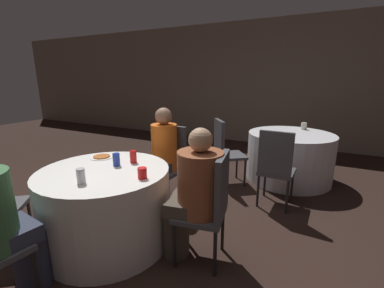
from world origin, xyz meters
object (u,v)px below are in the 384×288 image
at_px(person_orange_shirt, 161,159).
at_px(soda_can_red, 133,157).
at_px(chair_far_south, 276,163).
at_px(person_floral_shirt, 193,194).
at_px(chair_near_north, 170,158).
at_px(soda_can_silver, 81,176).
at_px(pizza_plate_near, 102,157).
at_px(soda_can_blue, 116,160).
at_px(chair_far_southwest, 224,147).
at_px(chair_near_east, 212,201).
at_px(table_near, 107,206).
at_px(table_far, 289,157).

distance_m(person_orange_shirt, soda_can_red, 0.59).
distance_m(chair_far_south, person_floral_shirt, 1.33).
bearing_deg(chair_near_north, person_floral_shirt, 135.99).
distance_m(soda_can_silver, soda_can_red, 0.59).
relative_size(chair_near_north, person_orange_shirt, 0.80).
distance_m(pizza_plate_near, soda_can_red, 0.41).
xyz_separation_m(person_floral_shirt, soda_can_blue, (-0.81, -0.01, 0.18)).
relative_size(chair_far_southwest, soda_can_silver, 7.90).
bearing_deg(chair_near_east, soda_can_red, 73.04).
relative_size(table_near, person_orange_shirt, 0.98).
relative_size(chair_far_south, soda_can_red, 7.90).
distance_m(person_floral_shirt, soda_can_red, 0.76).
bearing_deg(table_far, chair_near_north, -131.58).
xyz_separation_m(chair_far_south, soda_can_silver, (-1.23, -1.70, 0.23)).
height_order(chair_far_south, soda_can_blue, chair_far_south).
distance_m(table_near, soda_can_silver, 0.53).
xyz_separation_m(person_orange_shirt, soda_can_red, (0.05, -0.56, 0.19)).
bearing_deg(pizza_plate_near, person_floral_shirt, -5.67).
xyz_separation_m(chair_near_east, chair_near_north, (-0.92, 0.83, 0.00)).
relative_size(chair_far_south, person_floral_shirt, 0.82).
bearing_deg(pizza_plate_near, table_near, -41.90).
relative_size(chair_near_east, chair_near_north, 1.00).
relative_size(table_near, pizza_plate_near, 5.03).
bearing_deg(chair_far_southwest, soda_can_blue, -53.15).
relative_size(table_far, chair_far_south, 1.31).
bearing_deg(pizza_plate_near, chair_near_north, 63.54).
height_order(table_near, soda_can_red, soda_can_red).
bearing_deg(soda_can_blue, soda_can_silver, -84.13).
xyz_separation_m(soda_can_red, soda_can_blue, (-0.08, -0.15, 0.00)).
height_order(chair_near_east, chair_far_southwest, same).
xyz_separation_m(pizza_plate_near, soda_can_red, (0.41, 0.02, 0.05)).
bearing_deg(soda_can_red, chair_far_southwest, 75.38).
bearing_deg(person_floral_shirt, pizza_plate_near, 74.11).
xyz_separation_m(table_far, soda_can_silver, (-1.27, -2.75, 0.43)).
bearing_deg(soda_can_red, pizza_plate_near, -177.19).
height_order(person_orange_shirt, soda_can_blue, person_orange_shirt).
xyz_separation_m(chair_far_southwest, soda_can_silver, (-0.44, -2.12, 0.23)).
xyz_separation_m(chair_far_south, person_orange_shirt, (-1.24, -0.56, 0.04)).
bearing_deg(person_floral_shirt, chair_far_south, -30.71).
height_order(table_far, soda_can_blue, soda_can_blue).
distance_m(table_near, soda_can_blue, 0.45).
height_order(person_floral_shirt, person_orange_shirt, person_orange_shirt).
height_order(chair_far_south, person_floral_shirt, person_floral_shirt).
relative_size(chair_far_south, soda_can_blue, 7.90).
distance_m(table_near, chair_far_south, 1.92).
relative_size(table_far, soda_can_silver, 10.32).
bearing_deg(table_near, person_orange_shirt, 85.65).
distance_m(table_near, chair_far_southwest, 1.89).
relative_size(chair_near_north, pizza_plate_near, 4.09).
distance_m(chair_near_north, pizza_plate_near, 0.85).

